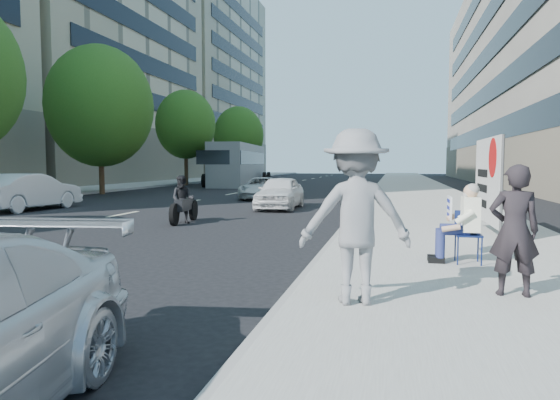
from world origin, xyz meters
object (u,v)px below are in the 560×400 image
(seated_protester, at_px, (461,219))
(bus, at_px, (239,165))
(pedestrian_woman, at_px, (514,230))
(motorcycle, at_px, (183,202))
(jogger, at_px, (356,216))
(protest_banner, at_px, (487,180))
(white_sedan_mid, at_px, (29,192))
(white_sedan_near, at_px, (280,192))
(white_sedan_far, at_px, (261,188))

(seated_protester, height_order, bus, bus)
(pedestrian_woman, relative_size, motorcycle, 0.79)
(jogger, relative_size, protest_banner, 0.66)
(pedestrian_woman, bearing_deg, white_sedan_mid, -32.81)
(white_sedan_near, xyz_separation_m, motorcycle, (-1.76, -5.25, -0.01))
(white_sedan_far, height_order, bus, bus)
(white_sedan_mid, relative_size, bus, 0.34)
(white_sedan_near, distance_m, bus, 21.79)
(pedestrian_woman, height_order, white_sedan_far, pedestrian_woman)
(motorcycle, bearing_deg, pedestrian_woman, -50.89)
(seated_protester, bearing_deg, protest_banner, 74.40)
(jogger, distance_m, protest_banner, 6.69)
(seated_protester, xyz_separation_m, pedestrian_woman, (0.36, -2.01, 0.09))
(jogger, height_order, white_sedan_near, jogger)
(bus, bearing_deg, motorcycle, -82.64)
(white_sedan_far, relative_size, motorcycle, 1.90)
(seated_protester, bearing_deg, bus, 113.83)
(white_sedan_far, xyz_separation_m, bus, (-5.99, 15.17, 1.10))
(pedestrian_woman, distance_m, white_sedan_far, 19.21)
(seated_protester, xyz_separation_m, motorcycle, (-7.20, 5.21, -0.24))
(seated_protester, relative_size, protest_banner, 0.43)
(pedestrian_woman, bearing_deg, jogger, 21.84)
(jogger, height_order, white_sedan_far, jogger)
(motorcycle, bearing_deg, white_sedan_mid, 153.58)
(jogger, relative_size, motorcycle, 0.99)
(motorcycle, bearing_deg, bus, 96.74)
(jogger, distance_m, white_sedan_near, 13.79)
(jogger, distance_m, bus, 35.51)
(jogger, bearing_deg, protest_banner, -124.74)
(pedestrian_woman, distance_m, protest_banner, 5.52)
(jogger, relative_size, white_sedan_mid, 0.48)
(seated_protester, height_order, jogger, jogger)
(pedestrian_woman, xyz_separation_m, motorcycle, (-7.56, 7.21, -0.32))
(seated_protester, relative_size, pedestrian_woman, 0.81)
(jogger, bearing_deg, white_sedan_near, -86.40)
(seated_protester, height_order, protest_banner, protest_banner)
(white_sedan_near, relative_size, white_sedan_far, 0.97)
(seated_protester, distance_m, white_sedan_near, 11.79)
(pedestrian_woman, relative_size, white_sedan_mid, 0.38)
(jogger, height_order, pedestrian_woman, jogger)
(white_sedan_near, height_order, white_sedan_far, white_sedan_near)
(seated_protester, xyz_separation_m, white_sedan_mid, (-14.64, 7.79, -0.18))
(motorcycle, height_order, bus, bus)
(jogger, height_order, motorcycle, jogger)
(white_sedan_near, relative_size, motorcycle, 1.84)
(bus, bearing_deg, white_sedan_far, -75.07)
(bus, bearing_deg, pedestrian_woman, -73.57)
(jogger, distance_m, white_sedan_mid, 16.84)
(seated_protester, bearing_deg, white_sedan_far, 115.98)
(protest_banner, relative_size, white_sedan_mid, 0.72)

